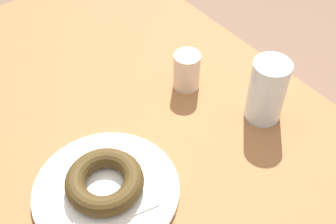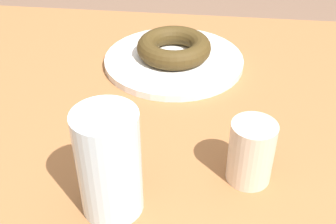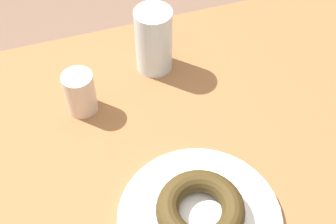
# 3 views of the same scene
# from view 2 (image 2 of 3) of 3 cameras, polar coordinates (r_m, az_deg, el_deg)

# --- Properties ---
(table) EXTENTS (1.28, 0.65, 0.77)m
(table) POSITION_cam_2_polar(r_m,az_deg,el_deg) (0.70, -2.96, -6.79)
(table) COLOR #925E35
(table) RESTS_ON ground_plane
(plate_chocolate_ring) EXTENTS (0.23, 0.23, 0.01)m
(plate_chocolate_ring) POSITION_cam_2_polar(r_m,az_deg,el_deg) (0.72, 0.78, 6.86)
(plate_chocolate_ring) COLOR silver
(plate_chocolate_ring) RESTS_ON table
(napkin_chocolate_ring) EXTENTS (0.15, 0.15, 0.00)m
(napkin_chocolate_ring) POSITION_cam_2_polar(r_m,az_deg,el_deg) (0.72, 0.79, 7.37)
(napkin_chocolate_ring) COLOR white
(napkin_chocolate_ring) RESTS_ON plate_chocolate_ring
(donut_chocolate_ring) EXTENTS (0.12, 0.12, 0.03)m
(donut_chocolate_ring) POSITION_cam_2_polar(r_m,az_deg,el_deg) (0.71, 0.80, 8.61)
(donut_chocolate_ring) COLOR #403014
(donut_chocolate_ring) RESTS_ON napkin_chocolate_ring
(water_glass) EXTENTS (0.07, 0.07, 0.12)m
(water_glass) POSITION_cam_2_polar(r_m,az_deg,el_deg) (0.44, -7.94, -6.80)
(water_glass) COLOR silver
(water_glass) RESTS_ON table
(sugar_jar) EXTENTS (0.05, 0.05, 0.08)m
(sugar_jar) POSITION_cam_2_polar(r_m,az_deg,el_deg) (0.49, 10.98, -5.27)
(sugar_jar) COLOR beige
(sugar_jar) RESTS_ON table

